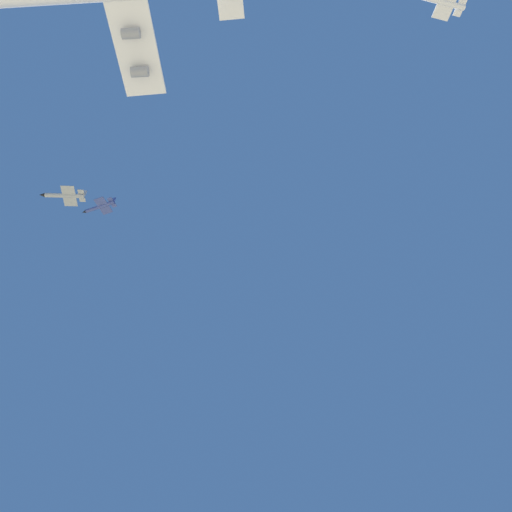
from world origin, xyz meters
name	(u,v)px	position (x,y,z in m)	size (l,w,h in m)	color
chase_jet_left_wing	(65,196)	(80.10, 55.66, 160.05)	(13.35, 12.27, 4.00)	#999EA3
chase_jet_right_wing	(100,207)	(97.16, 34.84, 192.71)	(15.22, 8.98, 4.00)	#38478C
chase_jet_trailing	(440,1)	(-44.79, 34.52, 152.88)	(11.59, 13.84, 4.00)	silver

